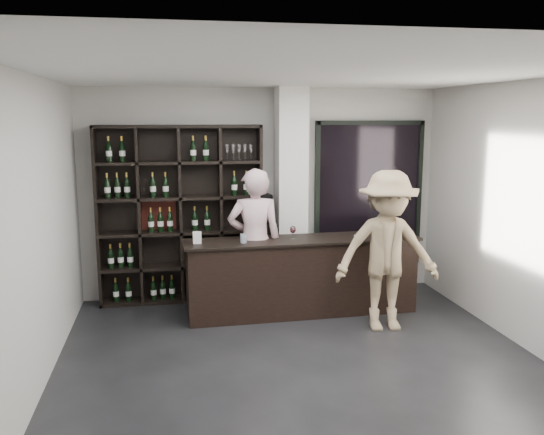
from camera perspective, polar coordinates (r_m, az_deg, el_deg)
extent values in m
cube|color=black|center=(5.91, 3.53, -15.27)|extent=(5.00, 5.50, 0.01)
cube|color=silver|center=(7.90, 1.87, 2.28)|extent=(0.40, 0.40, 2.90)
cube|color=black|center=(8.44, 9.55, 2.31)|extent=(1.60, 0.08, 2.10)
cube|color=black|center=(8.44, 9.55, 2.31)|extent=(1.48, 0.02, 1.98)
cube|color=black|center=(7.41, 3.00, -5.94)|extent=(2.92, 0.55, 0.96)
cube|color=black|center=(7.29, 3.03, -2.21)|extent=(3.00, 0.63, 0.03)
imported|color=#C9A2A9|center=(7.28, -1.73, -2.47)|extent=(0.71, 0.49, 1.88)
imported|color=black|center=(7.87, -1.26, -2.87)|extent=(0.90, 0.81, 1.51)
imported|color=#8F795A|center=(6.89, 11.33, -3.29)|extent=(1.29, 0.82, 1.90)
cylinder|color=silver|center=(7.04, -2.83, -2.09)|extent=(0.10, 0.10, 0.11)
cube|color=white|center=(7.48, 8.72, -1.82)|extent=(0.14, 0.14, 0.02)
cube|color=white|center=(7.04, -7.42, -2.00)|extent=(0.10, 0.06, 0.15)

